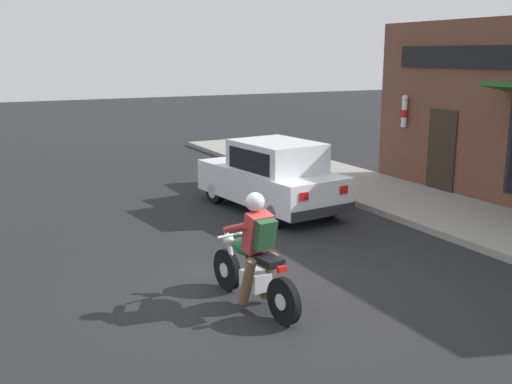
% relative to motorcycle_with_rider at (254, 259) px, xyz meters
% --- Properties ---
extents(ground_plane, '(80.00, 80.00, 0.00)m').
position_rel_motorcycle_with_rider_xyz_m(ground_plane, '(0.37, 0.47, -0.68)').
color(ground_plane, black).
extents(sidewalk_curb, '(2.60, 22.00, 0.14)m').
position_rel_motorcycle_with_rider_xyz_m(sidewalk_curb, '(5.86, 3.47, -0.61)').
color(sidewalk_curb, gray).
rests_on(sidewalk_curb, ground).
extents(motorcycle_with_rider, '(0.62, 2.02, 1.62)m').
position_rel_motorcycle_with_rider_xyz_m(motorcycle_with_rider, '(0.00, 0.00, 0.00)').
color(motorcycle_with_rider, black).
rests_on(motorcycle_with_rider, ground).
extents(car_hatchback, '(2.05, 3.94, 1.57)m').
position_rel_motorcycle_with_rider_xyz_m(car_hatchback, '(2.72, 4.47, 0.09)').
color(car_hatchback, black).
rests_on(car_hatchback, ground).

